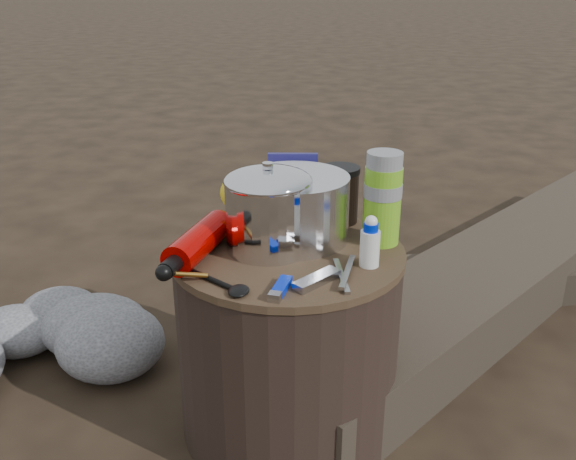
# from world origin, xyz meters

# --- Properties ---
(ground) EXTENTS (60.00, 60.00, 0.00)m
(ground) POSITION_xyz_m (0.00, 0.00, 0.00)
(ground) COLOR black
(ground) RESTS_ON ground
(stump) EXTENTS (0.47, 0.47, 0.44)m
(stump) POSITION_xyz_m (0.00, 0.00, 0.22)
(stump) COLOR black
(stump) RESTS_ON ground
(log_main) EXTENTS (1.46, 1.82, 0.17)m
(log_main) POSITION_xyz_m (0.59, 0.70, 0.08)
(log_main) COLOR #342B22
(log_main) RESTS_ON ground
(log_small) EXTENTS (1.26, 0.59, 0.10)m
(log_small) POSITION_xyz_m (0.73, 0.77, 0.05)
(log_small) COLOR #342B22
(log_small) RESTS_ON ground
(foil_windscreen) EXTENTS (0.23, 0.23, 0.14)m
(foil_windscreen) POSITION_xyz_m (0.01, 0.06, 0.51)
(foil_windscreen) COLOR silver
(foil_windscreen) RESTS_ON stump
(camping_pot) EXTENTS (0.17, 0.17, 0.17)m
(camping_pot) POSITION_xyz_m (-0.04, -0.00, 0.52)
(camping_pot) COLOR silver
(camping_pot) RESTS_ON stump
(fuel_bottle) EXTENTS (0.10, 0.27, 0.06)m
(fuel_bottle) POSITION_xyz_m (-0.17, -0.06, 0.47)
(fuel_bottle) COLOR #A30200
(fuel_bottle) RESTS_ON stump
(thermos) EXTENTS (0.08, 0.08, 0.19)m
(thermos) POSITION_xyz_m (0.19, 0.07, 0.53)
(thermos) COLOR #6BB01D
(thermos) RESTS_ON stump
(travel_mug) EXTENTS (0.08, 0.08, 0.13)m
(travel_mug) POSITION_xyz_m (0.09, 0.17, 0.50)
(travel_mug) COLOR black
(travel_mug) RESTS_ON stump
(stuff_sack) EXTENTS (0.17, 0.14, 0.11)m
(stuff_sack) POSITION_xyz_m (-0.10, 0.17, 0.49)
(stuff_sack) COLOR yellow
(stuff_sack) RESTS_ON stump
(food_pouch) EXTENTS (0.12, 0.04, 0.14)m
(food_pouch) POSITION_xyz_m (-0.02, 0.20, 0.51)
(food_pouch) COLOR navy
(food_pouch) RESTS_ON stump
(lighter) EXTENTS (0.03, 0.09, 0.02)m
(lighter) POSITION_xyz_m (0.01, -0.18, 0.44)
(lighter) COLOR #011EC1
(lighter) RESTS_ON stump
(multitool) EXTENTS (0.09, 0.10, 0.01)m
(multitool) POSITION_xyz_m (0.07, -0.14, 0.44)
(multitool) COLOR #A8A8AC
(multitool) RESTS_ON stump
(pot_grabber) EXTENTS (0.05, 0.14, 0.01)m
(pot_grabber) POSITION_xyz_m (0.12, -0.11, 0.44)
(pot_grabber) COLOR #A8A8AC
(pot_grabber) RESTS_ON stump
(spork) EXTENTS (0.14, 0.11, 0.01)m
(spork) POSITION_xyz_m (-0.12, -0.16, 0.44)
(spork) COLOR black
(spork) RESTS_ON stump
(squeeze_bottle) EXTENTS (0.04, 0.04, 0.09)m
(squeeze_bottle) POSITION_xyz_m (0.17, -0.05, 0.48)
(squeeze_bottle) COLOR silver
(squeeze_bottle) RESTS_ON stump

